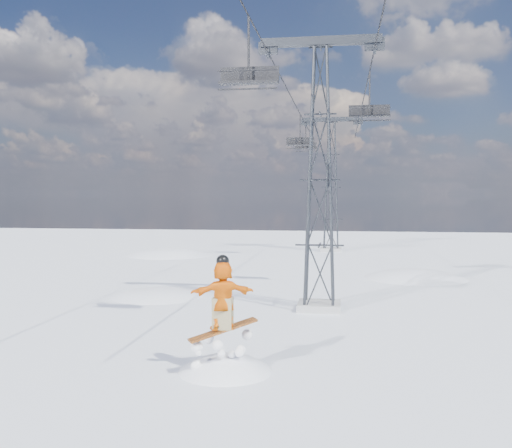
% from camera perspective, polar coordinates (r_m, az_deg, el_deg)
% --- Properties ---
extents(ground, '(120.00, 120.00, 0.00)m').
position_cam_1_polar(ground, '(16.95, 2.43, -13.82)').
color(ground, white).
rests_on(ground, ground).
extents(snow_terrain, '(39.00, 37.00, 22.00)m').
position_cam_1_polar(snow_terrain, '(40.61, -1.23, -17.91)').
color(snow_terrain, white).
rests_on(snow_terrain, ground).
extents(lift_tower_near, '(5.20, 1.80, 11.43)m').
position_cam_1_polar(lift_tower_near, '(24.16, 6.41, 4.32)').
color(lift_tower_near, '#999999').
rests_on(lift_tower_near, ground).
extents(lift_tower_far, '(5.20, 1.80, 11.43)m').
position_cam_1_polar(lift_tower_far, '(49.15, 7.54, 3.63)').
color(lift_tower_far, '#999999').
rests_on(lift_tower_far, ground).
extents(haul_cables, '(4.46, 51.00, 0.06)m').
position_cam_1_polar(haul_cables, '(36.14, 7.18, 12.45)').
color(haul_cables, black).
rests_on(haul_cables, ground).
extents(snowboarder_jump, '(4.40, 4.40, 7.23)m').
position_cam_1_polar(snowboarder_jump, '(16.87, -3.06, -19.69)').
color(snowboarder_jump, white).
rests_on(snowboarder_jump, ground).
extents(lift_chair_near, '(2.01, 0.58, 2.49)m').
position_cam_1_polar(lift_chair_near, '(19.79, -0.71, 14.52)').
color(lift_chair_near, black).
rests_on(lift_chair_near, ground).
extents(lift_chair_mid, '(1.97, 0.57, 2.45)m').
position_cam_1_polar(lift_chair_mid, '(28.64, 11.26, 10.95)').
color(lift_chair_mid, black).
rests_on(lift_chair_mid, ground).
extents(lift_chair_far, '(2.08, 0.60, 2.58)m').
position_cam_1_polar(lift_chair_far, '(42.95, 4.44, 8.17)').
color(lift_chair_far, black).
rests_on(lift_chair_far, ground).
extents(lift_chair_extra, '(1.87, 0.54, 2.31)m').
position_cam_1_polar(lift_chair_extra, '(49.55, 5.00, 7.73)').
color(lift_chair_extra, black).
rests_on(lift_chair_extra, ground).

